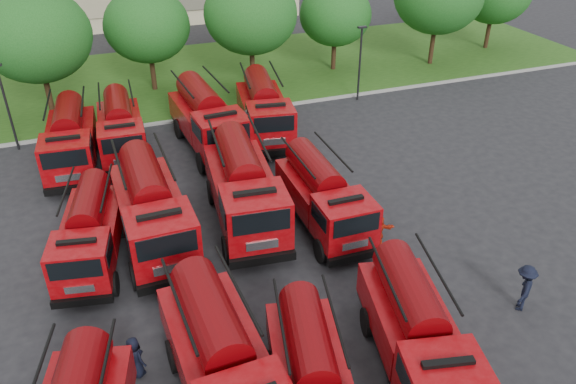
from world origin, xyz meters
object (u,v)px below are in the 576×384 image
fire_truck_6 (244,188)px  fire_truck_7 (323,196)px  firefighter_4 (138,374)px  fire_truck_9 (121,128)px  fire_truck_5 (152,209)px  fire_truck_4 (90,232)px  firefighter_3 (518,308)px  firefighter_5 (376,246)px  fire_truck_1 (223,361)px  fire_truck_3 (417,333)px  fire_truck_8 (70,140)px  fire_truck_2 (313,381)px  fire_truck_11 (264,109)px  fire_truck_10 (207,119)px

fire_truck_6 → fire_truck_7: 3.60m
fire_truck_6 → firefighter_4: 9.71m
fire_truck_9 → fire_truck_5: bearing=-84.9°
fire_truck_4 → firefighter_3: bearing=-19.0°
fire_truck_5 → firefighter_5: bearing=-23.1°
fire_truck_1 → fire_truck_6: (3.52, 9.39, 0.14)m
fire_truck_7 → firefighter_4: (-9.22, -5.87, -1.57)m
fire_truck_3 → fire_truck_4: fire_truck_3 is taller
fire_truck_6 → fire_truck_8: (-7.20, 8.41, -0.16)m
fire_truck_6 → firefighter_4: size_ratio=5.17×
fire_truck_2 → firefighter_4: 6.08m
fire_truck_6 → fire_truck_7: (3.23, -1.56, -0.24)m
fire_truck_2 → fire_truck_7: bearing=77.7°
fire_truck_1 → fire_truck_7: size_ratio=1.07×
fire_truck_7 → fire_truck_11: 10.21m
fire_truck_1 → fire_truck_2: (2.32, -1.49, -0.21)m
fire_truck_11 → firefighter_3: size_ratio=3.98×
fire_truck_1 → fire_truck_9: size_ratio=1.05×
fire_truck_2 → firefighter_3: bearing=22.9°
fire_truck_4 → firefighter_4: (0.85, -6.78, -1.47)m
fire_truck_2 → firefighter_3: fire_truck_2 is taller
fire_truck_5 → fire_truck_6: 4.20m
firefighter_5 → firefighter_3: bearing=136.7°
fire_truck_11 → fire_truck_5: bearing=-122.6°
fire_truck_1 → fire_truck_6: fire_truck_6 is taller
fire_truck_6 → fire_truck_9: size_ratio=1.16×
fire_truck_4 → fire_truck_11: 14.14m
fire_truck_5 → fire_truck_7: bearing=-11.2°
firefighter_4 → fire_truck_7: bearing=-91.2°
fire_truck_6 → firefighter_3: bearing=-43.1°
fire_truck_5 → firefighter_3: size_ratio=3.96×
fire_truck_3 → fire_truck_10: fire_truck_10 is taller
fire_truck_9 → fire_truck_1: bearing=-83.7°
fire_truck_10 → firefighter_3: fire_truck_10 is taller
fire_truck_4 → fire_truck_1: bearing=-57.9°
fire_truck_3 → fire_truck_4: (-9.50, 9.71, -0.09)m
fire_truck_5 → fire_truck_10: (4.47, 8.38, 0.03)m
fire_truck_8 → fire_truck_5: bearing=-65.9°
fire_truck_1 → fire_truck_11: (7.36, 18.02, 0.04)m
fire_truck_8 → firefighter_3: 23.39m
firefighter_4 → firefighter_3: bearing=-131.3°
fire_truck_7 → fire_truck_8: fire_truck_8 is taller
fire_truck_8 → firefighter_5: 17.27m
fire_truck_10 → fire_truck_3: bearing=-86.2°
fire_truck_3 → fire_truck_7: bearing=99.3°
fire_truck_1 → fire_truck_5: size_ratio=0.95×
fire_truck_1 → fire_truck_9: 18.52m
firefighter_3 → firefighter_5: 6.28m
firefighter_4 → firefighter_5: firefighter_5 is taller
fire_truck_9 → fire_truck_11: bearing=-0.0°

